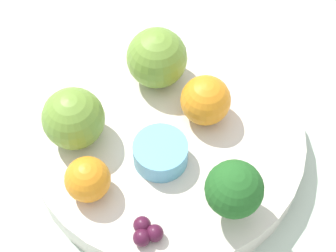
# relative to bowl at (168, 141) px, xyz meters

# --- Properties ---
(ground_plane) EXTENTS (6.00, 6.00, 0.00)m
(ground_plane) POSITION_rel_bowl_xyz_m (0.00, 0.00, -0.03)
(ground_plane) COLOR gray
(table_surface) EXTENTS (1.20, 1.20, 0.02)m
(table_surface) POSITION_rel_bowl_xyz_m (0.00, 0.00, -0.02)
(table_surface) COLOR #B2C6B2
(table_surface) RESTS_ON ground_plane
(bowl) EXTENTS (0.25, 0.25, 0.03)m
(bowl) POSITION_rel_bowl_xyz_m (0.00, 0.00, 0.00)
(bowl) COLOR silver
(bowl) RESTS_ON table_surface
(broccoli) EXTENTS (0.05, 0.05, 0.06)m
(broccoli) POSITION_rel_bowl_xyz_m (0.04, 0.08, 0.05)
(broccoli) COLOR #99C17A
(broccoli) RESTS_ON bowl
(apple_red) EXTENTS (0.05, 0.05, 0.05)m
(apple_red) POSITION_rel_bowl_xyz_m (0.05, -0.07, 0.04)
(apple_red) COLOR olive
(apple_red) RESTS_ON bowl
(apple_green) EXTENTS (0.06, 0.06, 0.06)m
(apple_green) POSITION_rel_bowl_xyz_m (-0.05, -0.04, 0.04)
(apple_green) COLOR olive
(apple_green) RESTS_ON bowl
(orange_front) EXTENTS (0.04, 0.04, 0.04)m
(orange_front) POSITION_rel_bowl_xyz_m (0.08, -0.03, 0.03)
(orange_front) COLOR orange
(orange_front) RESTS_ON bowl
(orange_back) EXTENTS (0.05, 0.05, 0.05)m
(orange_back) POSITION_rel_bowl_xyz_m (-0.03, 0.02, 0.04)
(orange_back) COLOR orange
(orange_back) RESTS_ON bowl
(grape_cluster) EXTENTS (0.02, 0.03, 0.01)m
(grape_cluster) POSITION_rel_bowl_xyz_m (0.09, 0.04, 0.02)
(grape_cluster) COLOR #47142D
(grape_cluster) RESTS_ON bowl
(small_cup) EXTENTS (0.05, 0.05, 0.02)m
(small_cup) POSITION_rel_bowl_xyz_m (0.03, 0.01, 0.03)
(small_cup) COLOR #66B2DB
(small_cup) RESTS_ON bowl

